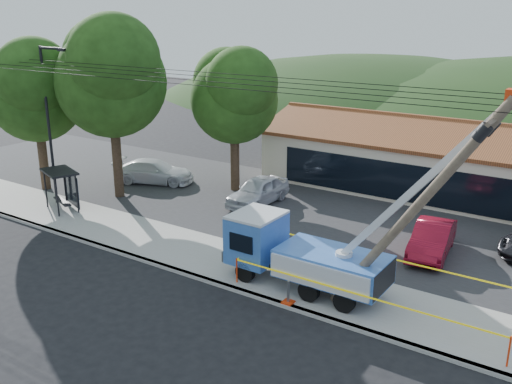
{
  "coord_description": "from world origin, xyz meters",
  "views": [
    {
      "loc": [
        13.18,
        -14.56,
        10.72
      ],
      "look_at": [
        -0.02,
        5.0,
        3.26
      ],
      "focal_mm": 40.0,
      "sensor_mm": 36.0,
      "label": 1
    }
  ],
  "objects_px": {
    "bus_shelter": "(63,181)",
    "car_silver": "(258,205)",
    "utility_truck": "(302,252)",
    "car_white": "(155,184)",
    "leaning_pole": "(421,202)",
    "car_red": "(430,256)"
  },
  "relations": [
    {
      "from": "bus_shelter",
      "to": "car_red",
      "type": "height_order",
      "value": "bus_shelter"
    },
    {
      "from": "bus_shelter",
      "to": "car_silver",
      "type": "relative_size",
      "value": 0.59
    },
    {
      "from": "car_red",
      "to": "car_white",
      "type": "height_order",
      "value": "car_white"
    },
    {
      "from": "bus_shelter",
      "to": "car_silver",
      "type": "xyz_separation_m",
      "value": [
        8.38,
        6.93,
        -1.8
      ]
    },
    {
      "from": "leaning_pole",
      "to": "bus_shelter",
      "type": "xyz_separation_m",
      "value": [
        -20.31,
        1.09,
        -2.88
      ]
    },
    {
      "from": "leaning_pole",
      "to": "bus_shelter",
      "type": "distance_m",
      "value": 20.54
    },
    {
      "from": "leaning_pole",
      "to": "car_white",
      "type": "distance_m",
      "value": 21.94
    },
    {
      "from": "utility_truck",
      "to": "bus_shelter",
      "type": "xyz_separation_m",
      "value": [
        -15.65,
        0.74,
        0.21
      ]
    },
    {
      "from": "utility_truck",
      "to": "car_white",
      "type": "distance_m",
      "value": 17.1
    },
    {
      "from": "leaning_pole",
      "to": "car_white",
      "type": "xyz_separation_m",
      "value": [
        -19.94,
        7.86,
        -4.68
      ]
    },
    {
      "from": "utility_truck",
      "to": "car_silver",
      "type": "relative_size",
      "value": 2.3
    },
    {
      "from": "utility_truck",
      "to": "car_white",
      "type": "xyz_separation_m",
      "value": [
        -15.28,
        7.51,
        -1.59
      ]
    },
    {
      "from": "leaning_pole",
      "to": "car_silver",
      "type": "bearing_deg",
      "value": 146.09
    },
    {
      "from": "utility_truck",
      "to": "car_silver",
      "type": "height_order",
      "value": "utility_truck"
    },
    {
      "from": "bus_shelter",
      "to": "car_white",
      "type": "bearing_deg",
      "value": 106.61
    },
    {
      "from": "utility_truck",
      "to": "bus_shelter",
      "type": "relative_size",
      "value": 3.93
    },
    {
      "from": "car_red",
      "to": "car_white",
      "type": "bearing_deg",
      "value": 168.19
    },
    {
      "from": "car_silver",
      "to": "car_white",
      "type": "height_order",
      "value": "car_silver"
    },
    {
      "from": "car_white",
      "to": "car_red",
      "type": "bearing_deg",
      "value": -116.96
    },
    {
      "from": "car_silver",
      "to": "utility_truck",
      "type": "bearing_deg",
      "value": -46.24
    },
    {
      "from": "utility_truck",
      "to": "leaning_pole",
      "type": "distance_m",
      "value": 5.6
    },
    {
      "from": "utility_truck",
      "to": "car_red",
      "type": "relative_size",
      "value": 2.37
    }
  ]
}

